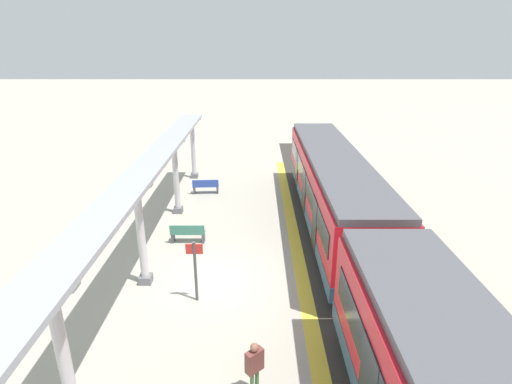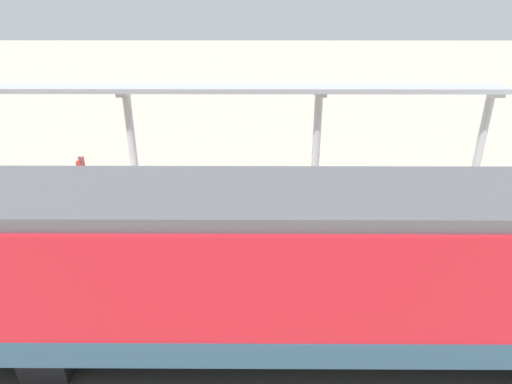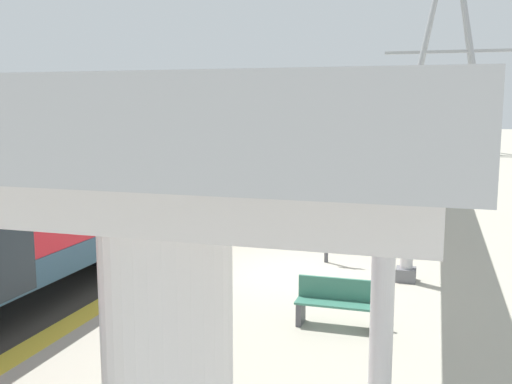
{
  "view_description": "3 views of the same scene",
  "coord_description": "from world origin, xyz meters",
  "views": [
    {
      "loc": [
        -1.27,
        12.9,
        8.23
      ],
      "look_at": [
        -1.24,
        -4.15,
        1.94
      ],
      "focal_mm": 28.45,
      "sensor_mm": 36.0,
      "label": 1
    },
    {
      "loc": [
        -11.73,
        -4.3,
        6.39
      ],
      "look_at": [
        -1.88,
        -4.25,
        2.16
      ],
      "focal_mm": 29.96,
      "sensor_mm": 36.0,
      "label": 2
    },
    {
      "loc": [
        3.3,
        -13.24,
        3.97
      ],
      "look_at": [
        -0.7,
        -0.08,
        1.92
      ],
      "focal_mm": 41.59,
      "sensor_mm": 36.0,
      "label": 3
    }
  ],
  "objects": [
    {
      "name": "trackbed",
      "position": [
        -4.82,
        0.0,
        0.0
      ],
      "size": [
        3.2,
        43.44,
        0.01
      ],
      "primitive_type": "cube",
      "color": "#38332D",
      "rests_on": "ground"
    },
    {
      "name": "tactile_edge_strip",
      "position": [
        -2.97,
        0.0,
        0.0
      ],
      "size": [
        0.51,
        31.44,
        0.01
      ],
      "primitive_type": "cube",
      "color": "yellow",
      "rests_on": "ground"
    },
    {
      "name": "canopy_pillar_third",
      "position": [
        2.77,
        0.16,
        1.95
      ],
      "size": [
        1.1,
        0.44,
        3.86
      ],
      "color": "slate",
      "rests_on": "ground"
    },
    {
      "name": "canopy_beam",
      "position": [
        2.77,
        0.09,
        3.94
      ],
      "size": [
        1.2,
        25.25,
        0.16
      ],
      "primitive_type": "cube",
      "color": "#A8AAB2",
      "rests_on": "canopy_pillar_nearest"
    },
    {
      "name": "bench_mid_platform",
      "position": [
        1.68,
        -9.17,
        0.44
      ],
      "size": [
        1.52,
        0.53,
        0.86
      ],
      "color": "#2E48A5",
      "rests_on": "ground"
    },
    {
      "name": "ground_plane",
      "position": [
        0.0,
        0.0,
        0.0
      ],
      "size": [
        176.0,
        176.0,
        0.0
      ],
      "primitive_type": "plane",
      "color": "#ADA897"
    },
    {
      "name": "train_near_carriage",
      "position": [
        -4.81,
        -5.08,
        1.83
      ],
      "size": [
        2.65,
        14.8,
        3.48
      ],
      "color": "red",
      "rests_on": "ground"
    },
    {
      "name": "platform_info_sign",
      "position": [
        0.76,
        1.22,
        1.33
      ],
      "size": [
        0.56,
        0.1,
        2.2
      ],
      "color": "#4C4C51",
      "rests_on": "ground"
    },
    {
      "name": "canopy_pillar_second",
      "position": [
        2.77,
        -6.35,
        1.95
      ],
      "size": [
        1.1,
        0.44,
        3.86
      ],
      "color": "slate",
      "rests_on": "ground"
    },
    {
      "name": "bench_near_end",
      "position": [
        1.74,
        -3.02,
        0.44
      ],
      "size": [
        1.5,
        0.44,
        0.86
      ],
      "color": "#3A7863",
      "rests_on": "ground"
    },
    {
      "name": "canopy_pillar_nearest",
      "position": [
        2.77,
        -12.14,
        1.95
      ],
      "size": [
        1.1,
        0.44,
        3.86
      ],
      "color": "slate",
      "rests_on": "ground"
    }
  ]
}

